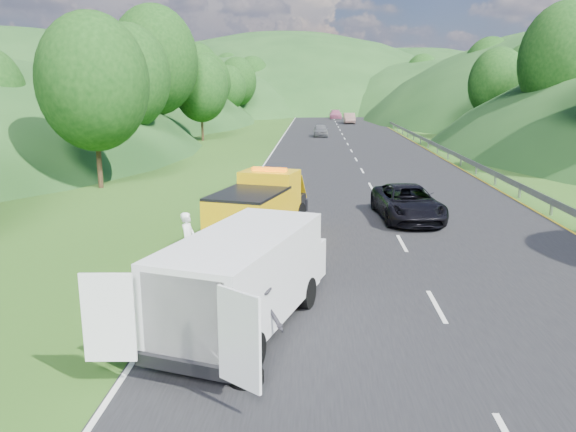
# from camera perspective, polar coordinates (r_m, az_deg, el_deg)

# --- Properties ---
(ground) EXTENTS (320.00, 320.00, 0.00)m
(ground) POSITION_cam_1_polar(r_m,az_deg,el_deg) (16.75, 3.28, -6.43)
(ground) COLOR #38661E
(ground) RESTS_ON ground
(road_surface) EXTENTS (14.00, 200.00, 0.02)m
(road_surface) POSITION_cam_1_polar(r_m,az_deg,el_deg) (56.16, 6.08, 7.27)
(road_surface) COLOR black
(road_surface) RESTS_ON ground
(guardrail) EXTENTS (0.06, 140.00, 1.52)m
(guardrail) POSITION_cam_1_polar(r_m,az_deg,el_deg) (69.32, 11.60, 8.15)
(guardrail) COLOR gray
(guardrail) RESTS_ON ground
(tree_line_left) EXTENTS (14.00, 140.00, 14.00)m
(tree_line_left) POSITION_cam_1_polar(r_m,az_deg,el_deg) (78.29, -11.25, 8.70)
(tree_line_left) COLOR #265519
(tree_line_left) RESTS_ON ground
(tree_line_right) EXTENTS (14.00, 140.00, 14.00)m
(tree_line_right) POSITION_cam_1_polar(r_m,az_deg,el_deg) (79.45, 19.97, 8.23)
(tree_line_right) COLOR #265519
(tree_line_right) RESTS_ON ground
(hills_backdrop) EXTENTS (201.00, 288.60, 44.00)m
(hills_backdrop) POSITION_cam_1_polar(r_m,az_deg,el_deg) (150.74, 5.43, 10.85)
(hills_backdrop) COLOR #2D5B23
(hills_backdrop) RESTS_ON ground
(tow_truck) EXTENTS (3.55, 6.14, 2.49)m
(tow_truck) POSITION_cam_1_polar(r_m,az_deg,el_deg) (21.19, -2.86, 1.15)
(tow_truck) COLOR black
(tow_truck) RESTS_ON ground
(white_van) EXTENTS (4.62, 7.09, 2.33)m
(white_van) POSITION_cam_1_polar(r_m,az_deg,el_deg) (13.06, -4.31, -6.02)
(white_van) COLOR black
(white_van) RESTS_ON ground
(woman) EXTENTS (0.57, 0.72, 1.77)m
(woman) POSITION_cam_1_polar(r_m,az_deg,el_deg) (17.99, -10.00, -5.23)
(woman) COLOR white
(woman) RESTS_ON ground
(child) EXTENTS (0.63, 0.65, 1.06)m
(child) POSITION_cam_1_polar(r_m,az_deg,el_deg) (16.70, -4.16, -6.51)
(child) COLOR tan
(child) RESTS_ON ground
(worker) EXTENTS (1.21, 0.83, 1.71)m
(worker) POSITION_cam_1_polar(r_m,az_deg,el_deg) (12.21, -3.15, -14.16)
(worker) COLOR black
(worker) RESTS_ON ground
(suitcase) EXTENTS (0.42, 0.25, 0.65)m
(suitcase) POSITION_cam_1_polar(r_m,az_deg,el_deg) (17.59, -9.33, -4.51)
(suitcase) COLOR #51523D
(suitcase) RESTS_ON ground
(spare_tire) EXTENTS (0.70, 0.70, 0.20)m
(spare_tire) POSITION_cam_1_polar(r_m,az_deg,el_deg) (11.32, -4.26, -16.50)
(spare_tire) COLOR black
(spare_tire) RESTS_ON ground
(passing_suv) EXTENTS (2.81, 5.38, 1.45)m
(passing_suv) POSITION_cam_1_polar(r_m,az_deg,el_deg) (24.63, 11.97, -0.34)
(passing_suv) COLOR black
(passing_suv) RESTS_ON ground
(dist_car_a) EXTENTS (1.63, 4.06, 1.38)m
(dist_car_a) POSITION_cam_1_polar(r_m,az_deg,el_deg) (64.65, 3.34, 8.06)
(dist_car_a) COLOR #54555A
(dist_car_a) RESTS_ON ground
(dist_car_b) EXTENTS (1.66, 4.76, 1.57)m
(dist_car_b) POSITION_cam_1_polar(r_m,az_deg,el_deg) (88.06, 6.24, 9.32)
(dist_car_b) COLOR brown
(dist_car_b) RESTS_ON ground
(dist_car_c) EXTENTS (2.09, 5.13, 1.49)m
(dist_car_c) POSITION_cam_1_polar(r_m,az_deg,el_deg) (101.14, 4.85, 9.82)
(dist_car_c) COLOR #A85474
(dist_car_c) RESTS_ON ground
(dist_car_d) EXTENTS (1.63, 4.06, 1.38)m
(dist_car_d) POSITION_cam_1_polar(r_m,az_deg,el_deg) (120.36, 3.93, 10.34)
(dist_car_d) COLOR #736157
(dist_car_d) RESTS_ON ground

